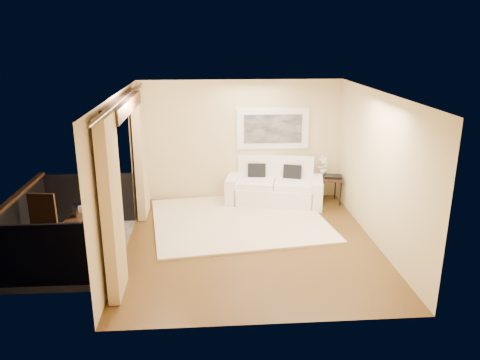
{
  "coord_description": "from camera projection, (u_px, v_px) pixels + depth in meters",
  "views": [
    {
      "loc": [
        -0.78,
        -7.75,
        3.65
      ],
      "look_at": [
        -0.17,
        0.5,
        1.05
      ],
      "focal_mm": 35.0,
      "sensor_mm": 36.0,
      "label": 1
    }
  ],
  "objects": [
    {
      "name": "sofa",
      "position": [
        275.0,
        187.0,
        10.46
      ],
      "size": [
        2.24,
        1.32,
        1.01
      ],
      "rotation": [
        0.0,
        0.0,
        -0.21
      ],
      "color": "white",
      "rests_on": "floor"
    },
    {
      "name": "orchid",
      "position": [
        323.0,
        166.0,
        10.47
      ],
      "size": [
        0.28,
        0.24,
        0.44
      ],
      "primitive_type": "imported",
      "rotation": [
        0.0,
        0.0,
        0.4
      ],
      "color": "white",
      "rests_on": "side_table"
    },
    {
      "name": "tray",
      "position": [
        333.0,
        176.0,
        10.35
      ],
      "size": [
        0.43,
        0.35,
        0.05
      ],
      "primitive_type": "cube",
      "rotation": [
        0.0,
        0.0,
        -0.22
      ],
      "color": "black",
      "rests_on": "side_table"
    },
    {
      "name": "ice_bucket",
      "position": [
        78.0,
        210.0,
        7.66
      ],
      "size": [
        0.18,
        0.18,
        0.2
      ],
      "primitive_type": "cylinder",
      "color": "silver",
      "rests_on": "bistro_table"
    },
    {
      "name": "bistro_table",
      "position": [
        89.0,
        222.0,
        7.64
      ],
      "size": [
        0.74,
        0.74,
        0.79
      ],
      "rotation": [
        0.0,
        0.0,
        -0.12
      ],
      "color": "black",
      "rests_on": "balcony"
    },
    {
      "name": "rug",
      "position": [
        239.0,
        220.0,
        9.52
      ],
      "size": [
        3.76,
        3.38,
        0.04
      ],
      "primitive_type": "cube",
      "rotation": [
        0.0,
        0.0,
        0.13
      ],
      "color": "#F2E1C3",
      "rests_on": "floor"
    },
    {
      "name": "balcony",
      "position": [
        65.0,
        240.0,
        8.24
      ],
      "size": [
        1.81,
        2.6,
        1.17
      ],
      "color": "#605B56",
      "rests_on": "ground"
    },
    {
      "name": "room_shell",
      "position": [
        122.0,
        106.0,
        7.62
      ],
      "size": [
        5.0,
        6.4,
        5.0
      ],
      "color": "white",
      "rests_on": "ground"
    },
    {
      "name": "balcony_chair_near",
      "position": [
        41.0,
        221.0,
        7.87
      ],
      "size": [
        0.53,
        0.53,
        1.09
      ],
      "rotation": [
        0.0,
        0.0,
        -0.14
      ],
      "color": "black",
      "rests_on": "balcony"
    },
    {
      "name": "candle",
      "position": [
        92.0,
        212.0,
        7.74
      ],
      "size": [
        0.06,
        0.06,
        0.07
      ],
      "primitive_type": "cylinder",
      "color": "red",
      "rests_on": "bistro_table"
    },
    {
      "name": "floor",
      "position": [
        251.0,
        243.0,
        8.52
      ],
      "size": [
        5.0,
        5.0,
        0.0
      ],
      "primitive_type": "plane",
      "color": "brown",
      "rests_on": "ground"
    },
    {
      "name": "vase",
      "position": [
        83.0,
        217.0,
        7.41
      ],
      "size": [
        0.04,
        0.04,
        0.18
      ],
      "primitive_type": "cylinder",
      "color": "white",
      "rests_on": "bistro_table"
    },
    {
      "name": "glass_b",
      "position": [
        100.0,
        213.0,
        7.65
      ],
      "size": [
        0.06,
        0.06,
        0.12
      ],
      "primitive_type": "cylinder",
      "color": "silver",
      "rests_on": "bistro_table"
    },
    {
      "name": "side_table",
      "position": [
        329.0,
        180.0,
        10.4
      ],
      "size": [
        0.62,
        0.62,
        0.6
      ],
      "rotation": [
        0.0,
        0.0,
        -0.13
      ],
      "color": "black",
      "rests_on": "floor"
    },
    {
      "name": "artwork",
      "position": [
        273.0,
        129.0,
        10.43
      ],
      "size": [
        1.62,
        0.07,
        0.92
      ],
      "color": "white",
      "rests_on": "room_shell"
    },
    {
      "name": "curtains",
      "position": [
        129.0,
        175.0,
        7.98
      ],
      "size": [
        0.16,
        4.8,
        2.64
      ],
      "color": "tan",
      "rests_on": "ground"
    },
    {
      "name": "glass_a",
      "position": [
        93.0,
        215.0,
        7.56
      ],
      "size": [
        0.06,
        0.06,
        0.12
      ],
      "primitive_type": "cylinder",
      "color": "silver",
      "rests_on": "bistro_table"
    },
    {
      "name": "balcony_chair_far",
      "position": [
        105.0,
        204.0,
        9.05
      ],
      "size": [
        0.48,
        0.48,
        0.87
      ],
      "rotation": [
        0.0,
        0.0,
        3.47
      ],
      "color": "black",
      "rests_on": "balcony"
    }
  ]
}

